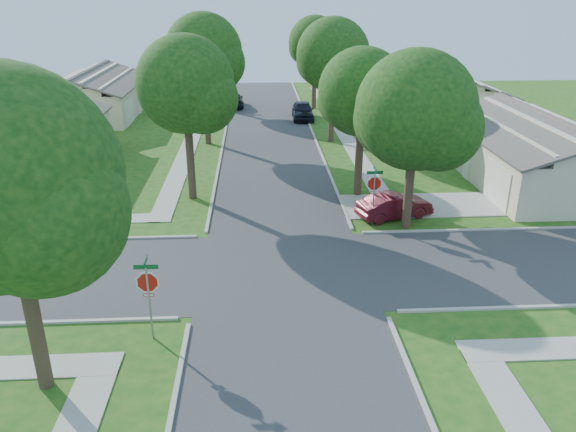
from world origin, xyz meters
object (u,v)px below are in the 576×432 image
Objects in this scene: house_nw_near at (24,147)px; car_curb_west at (234,100)px; house_ne_near at (536,156)px; tree_w_far at (216,51)px; house_ne_far at (443,101)px; house_nw_far at (94,99)px; tree_w_near at (187,89)px; car_curb_east at (303,110)px; tree_w_mid at (205,56)px; tree_ne_corner at (416,116)px; tree_e_near at (363,96)px; tree_e_far at (315,45)px; tree_e_mid at (334,58)px; tree_sw_corner at (10,189)px; car_driveway at (394,206)px; stop_sign_ne at (374,186)px; stop_sign_sw at (148,286)px.

house_nw_near is 23.82m from car_curb_west.
tree_w_far is at bearing 131.90° from house_ne_near.
house_ne_far is 1.00× the size of house_nw_far.
car_curb_east is at bearing 68.64° from tree_w_near.
car_curb_west is at bearing 84.15° from tree_w_mid.
tree_ne_corner is at bearing -111.23° from house_ne_far.
tree_e_near is 1.80× the size of car_curb_east.
tree_ne_corner is at bearing -71.47° from tree_e_near.
tree_w_near is 29.10m from house_ne_far.
house_ne_far is (9.63, 24.79, -4.08)m from tree_ne_corner.
house_nw_near is 1.00× the size of house_nw_far.
tree_e_far is 21.31m from house_nw_far.
tree_w_mid is 13.04m from tree_w_far.
tree_e_mid reaches higher than tree_w_far.
car_curb_west is at bearing 13.50° from house_nw_far.
house_nw_far is at bearing 128.81° from tree_ne_corner.
tree_w_far is 41.10m from tree_sw_corner.
tree_w_near is 12.47m from car_driveway.
car_curb_east is (-1.56, 8.06, -5.47)m from tree_e_mid.
house_ne_near reaches higher than stop_sign_ne.
house_ne_far is (11.24, 19.99, -4.13)m from tree_e_near.
house_nw_far is (-31.98, 21.00, 0.00)m from house_ne_near.
tree_w_mid reaches higher than tree_sw_corner.
house_ne_near is at bearing -41.70° from tree_e_mid.
house_ne_near is (11.24, 1.99, -4.13)m from tree_e_near.
tree_ne_corner reaches higher than stop_sign_ne.
tree_e_far reaches higher than tree_e_near.
house_nw_near is 23.81m from car_curb_east.
tree_e_mid reaches higher than house_ne_near.
stop_sign_sw is 13.29m from stop_sign_ne.
house_nw_near is 17.00m from house_nw_far.
tree_w_far is 1.74× the size of car_curb_west.
house_nw_far is (-11.29, 36.70, -0.51)m from stop_sign_sw.
tree_e_far is 1.09× the size of tree_w_far.
house_nw_far is at bearing -169.95° from tree_w_far.
tree_w_mid is (0.06, 25.71, 4.46)m from stop_sign_sw.
stop_sign_ne is 0.34× the size of tree_ne_corner.
tree_sw_corner is at bearing -93.89° from tree_w_far.
tree_e_near reaches higher than house_nw_near.
tree_e_far is at bearing 93.09° from tree_ne_corner.
tree_ne_corner is at bearing -84.55° from tree_e_mid.
stop_sign_sw is 38.40m from house_nw_far.
tree_e_mid is at bearing 95.45° from tree_ne_corner.
car_curb_west is at bearing 128.56° from house_ne_near.
house_ne_near is 32.23m from house_nw_near.
stop_sign_ne is 16.84m from tree_e_mid.
stop_sign_ne is 0.36× the size of tree_e_near.
house_ne_far is at bearing 68.77° from tree_ne_corner.
tree_w_mid is (-9.40, 0.00, 0.24)m from tree_e_mid.
tree_sw_corner is (-12.19, -16.00, 0.62)m from tree_e_near.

